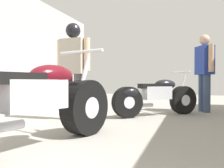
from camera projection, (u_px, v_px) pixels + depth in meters
ground_plane at (128, 127)px, 3.53m from camera, size 17.61×17.61×0.00m
motorcycle_maroon_cruiser at (30, 105)px, 2.34m from camera, size 0.93×2.25×1.06m
motorcycle_black_naked at (155, 97)px, 4.66m from camera, size 1.51×1.38×0.88m
mechanic_in_blue at (204, 68)px, 5.27m from camera, size 0.41×0.67×1.71m
mechanic_with_helmet at (73, 62)px, 4.22m from camera, size 0.67×0.28×1.71m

